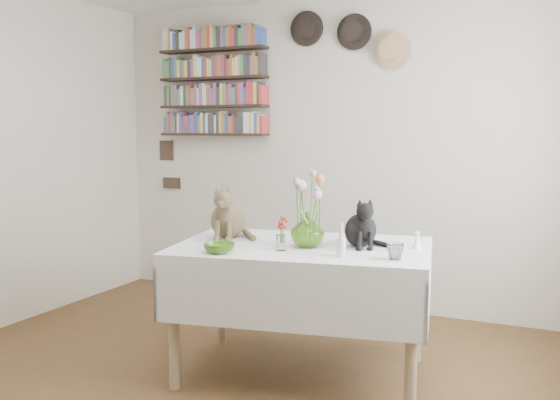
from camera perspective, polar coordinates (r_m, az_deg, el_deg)
The scene contains 14 objects.
room at distance 3.08m, azimuth -9.21°, elevation 2.62°, with size 4.08×4.58×2.58m.
dining_table at distance 3.68m, azimuth 2.08°, elevation -7.07°, with size 1.60×1.19×0.78m.
tabby_cat at distance 3.87m, azimuth -4.74°, elevation -0.95°, with size 0.23×0.29×0.34m, color olive, non-canonical shape.
black_cat at distance 3.60m, azimuth 7.38°, elevation -1.95°, with size 0.19×0.25×0.29m, color black, non-canonical shape.
flower_vase at distance 3.57m, azimuth 2.54°, elevation -2.72°, with size 0.19×0.19×0.20m, color #97CE49.
green_bowl at distance 3.42m, azimuth -5.59°, elevation -4.40°, with size 0.17×0.17×0.05m, color #97CE49.
drinking_glass at distance 3.29m, azimuth 10.47°, elevation -4.65°, with size 0.09×0.09×0.09m, color white.
candlestick at distance 3.32m, azimuth 5.61°, elevation -4.16°, with size 0.05×0.05×0.18m.
berry_jar at distance 3.46m, azimuth 0.09°, elevation -3.06°, with size 0.05×0.05×0.22m.
porcelain_figurine at distance 3.60m, azimuth 12.41°, elevation -3.69°, with size 0.05×0.05×0.10m.
flower_bouquet at distance 3.54m, azimuth 2.63°, elevation 1.11°, with size 0.17×0.13×0.39m.
bookshelf_unit at distance 5.49m, azimuth -6.13°, elevation 10.61°, with size 1.00×0.16×0.91m.
wall_hats at distance 5.04m, azimuth 6.33°, elevation 14.67°, with size 0.98×0.09×0.48m.
wall_art_plaques at distance 5.84m, azimuth -10.14°, elevation 3.26°, with size 0.21×0.02×0.44m.
Camera 1 is at (1.72, -2.54, 1.46)m, focal length 40.00 mm.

